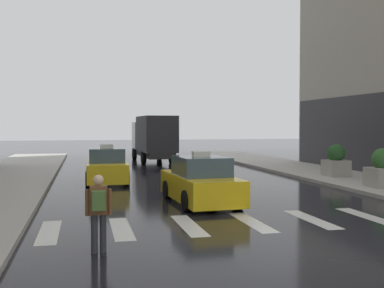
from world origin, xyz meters
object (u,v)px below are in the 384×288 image
(taxi_second, at_px, (107,167))
(planter_mid_block, at_px, (336,162))
(taxi_lead, at_px, (200,182))
(planter_near_corner, at_px, (382,170))
(box_truck, at_px, (154,137))
(pedestrian_with_backpack, at_px, (99,207))

(taxi_second, xyz_separation_m, planter_mid_block, (11.30, -1.15, 0.15))
(taxi_lead, distance_m, planter_near_corner, 8.18)
(box_truck, bearing_deg, pedestrian_with_backpack, -101.07)
(taxi_lead, xyz_separation_m, box_truck, (1.09, 18.40, 1.13))
(taxi_second, distance_m, planter_mid_block, 11.36)
(taxi_lead, relative_size, box_truck, 0.61)
(box_truck, xyz_separation_m, planter_mid_block, (7.36, -12.72, -0.98))
(pedestrian_with_backpack, relative_size, planter_near_corner, 1.03)
(planter_near_corner, bearing_deg, box_truck, 112.24)
(taxi_second, xyz_separation_m, planter_near_corner, (10.91, -5.48, 0.15))
(box_truck, xyz_separation_m, pedestrian_with_backpack, (-4.71, -24.09, -0.88))
(box_truck, height_order, planter_mid_block, box_truck)
(taxi_second, height_order, planter_near_corner, taxi_second)
(pedestrian_with_backpack, relative_size, planter_mid_block, 1.03)
(taxi_second, relative_size, planter_near_corner, 2.86)
(box_truck, relative_size, pedestrian_with_backpack, 4.61)
(pedestrian_with_backpack, distance_m, planter_mid_block, 16.59)
(taxi_lead, height_order, pedestrian_with_backpack, taxi_lead)
(planter_near_corner, distance_m, planter_mid_block, 4.34)
(planter_mid_block, bearing_deg, taxi_lead, -146.09)
(taxi_lead, bearing_deg, taxi_second, 112.61)
(taxi_second, distance_m, box_truck, 12.27)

